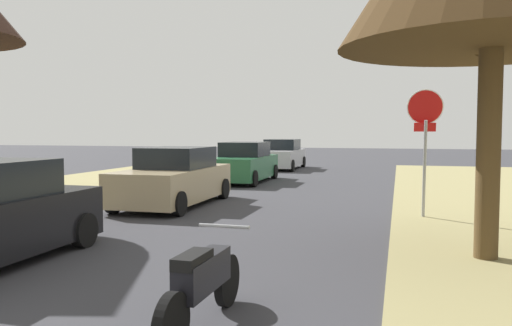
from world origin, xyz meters
The scene contains 5 objects.
stop_sign_far centered at (4.30, 11.86, 2.16)m, with size 0.81×0.65×2.93m.
parked_sedan_tan centered at (-2.15, 12.34, 0.72)m, with size 1.98×4.42×1.57m.
parked_sedan_green centered at (-2.20, 18.97, 0.72)m, with size 1.98×4.42×1.57m.
parked_sedan_silver centered at (-2.26, 26.11, 0.72)m, with size 1.98×4.42×1.57m.
parked_motorcycle centered at (1.83, 4.32, 0.48)m, with size 0.60×2.05×0.97m.
Camera 1 is at (3.74, -0.47, 2.03)m, focal length 36.06 mm.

